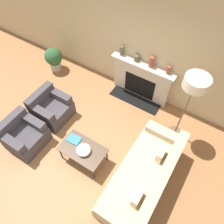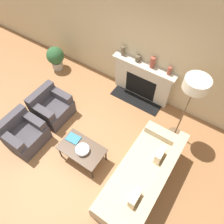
{
  "view_description": "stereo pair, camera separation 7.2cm",
  "coord_description": "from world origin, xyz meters",
  "px_view_note": "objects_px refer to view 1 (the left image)",
  "views": [
    {
      "loc": [
        1.7,
        -1.53,
        4.55
      ],
      "look_at": [
        0.08,
        1.04,
        0.45
      ],
      "focal_mm": 35.0,
      "sensor_mm": 36.0,
      "label": 1
    },
    {
      "loc": [
        1.76,
        -1.5,
        4.55
      ],
      "look_at": [
        0.08,
        1.04,
        0.45
      ],
      "focal_mm": 35.0,
      "sensor_mm": 36.0,
      "label": 2
    }
  ],
  "objects_px": {
    "armchair_near": "(24,135)",
    "potted_plant": "(54,58)",
    "floor_lamp": "(194,88)",
    "mantel_vase_right": "(168,70)",
    "fireplace": "(141,80)",
    "mantel_vase_center_left": "(137,58)",
    "couch": "(144,177)",
    "coffee_table": "(83,150)",
    "mantel_vase_left": "(122,51)",
    "armchair_far": "(51,108)",
    "mantel_vase_center_right": "(151,62)",
    "book": "(74,139)",
    "bowl": "(83,150)"
  },
  "relations": [
    {
      "from": "armchair_far",
      "to": "coffee_table",
      "type": "relative_size",
      "value": 0.84
    },
    {
      "from": "bowl",
      "to": "fireplace",
      "type": "bearing_deg",
      "value": 88.27
    },
    {
      "from": "book",
      "to": "potted_plant",
      "type": "distance_m",
      "value": 2.86
    },
    {
      "from": "book",
      "to": "mantel_vase_right",
      "type": "bearing_deg",
      "value": 62.04
    },
    {
      "from": "armchair_near",
      "to": "floor_lamp",
      "type": "distance_m",
      "value": 3.75
    },
    {
      "from": "mantel_vase_right",
      "to": "armchair_far",
      "type": "bearing_deg",
      "value": -138.84
    },
    {
      "from": "fireplace",
      "to": "potted_plant",
      "type": "height_order",
      "value": "fireplace"
    },
    {
      "from": "coffee_table",
      "to": "couch",
      "type": "bearing_deg",
      "value": 9.03
    },
    {
      "from": "armchair_far",
      "to": "book",
      "type": "bearing_deg",
      "value": -112.11
    },
    {
      "from": "armchair_near",
      "to": "potted_plant",
      "type": "xyz_separation_m",
      "value": [
        -1.1,
        2.29,
        0.11
      ]
    },
    {
      "from": "book",
      "to": "potted_plant",
      "type": "bearing_deg",
      "value": 136.14
    },
    {
      "from": "potted_plant",
      "to": "fireplace",
      "type": "bearing_deg",
      "value": 9.8
    },
    {
      "from": "floor_lamp",
      "to": "couch",
      "type": "bearing_deg",
      "value": -93.63
    },
    {
      "from": "coffee_table",
      "to": "mantel_vase_right",
      "type": "relative_size",
      "value": 4.81
    },
    {
      "from": "armchair_far",
      "to": "mantel_vase_left",
      "type": "distance_m",
      "value": 2.24
    },
    {
      "from": "book",
      "to": "mantel_vase_center_left",
      "type": "xyz_separation_m",
      "value": [
        0.2,
        2.3,
        0.67
      ]
    },
    {
      "from": "coffee_table",
      "to": "mantel_vase_center_left",
      "type": "xyz_separation_m",
      "value": [
        -0.09,
        2.38,
        0.72
      ]
    },
    {
      "from": "floor_lamp",
      "to": "mantel_vase_right",
      "type": "relative_size",
      "value": 9.34
    },
    {
      "from": "armchair_near",
      "to": "bowl",
      "type": "height_order",
      "value": "armchair_near"
    },
    {
      "from": "fireplace",
      "to": "couch",
      "type": "xyz_separation_m",
      "value": [
        1.22,
        -2.16,
        -0.21
      ]
    },
    {
      "from": "mantel_vase_left",
      "to": "mantel_vase_right",
      "type": "distance_m",
      "value": 1.24
    },
    {
      "from": "couch",
      "to": "book",
      "type": "xyz_separation_m",
      "value": [
        -1.64,
        -0.13,
        0.16
      ]
    },
    {
      "from": "book",
      "to": "mantel_vase_right",
      "type": "relative_size",
      "value": 1.52
    },
    {
      "from": "couch",
      "to": "mantel_vase_center_left",
      "type": "distance_m",
      "value": 2.73
    },
    {
      "from": "mantel_vase_center_right",
      "to": "mantel_vase_right",
      "type": "relative_size",
      "value": 1.37
    },
    {
      "from": "coffee_table",
      "to": "floor_lamp",
      "type": "xyz_separation_m",
      "value": [
        1.44,
        1.7,
        1.18
      ]
    },
    {
      "from": "couch",
      "to": "mantel_vase_center_right",
      "type": "bearing_deg",
      "value": -154.18
    },
    {
      "from": "armchair_far",
      "to": "floor_lamp",
      "type": "distance_m",
      "value": 3.33
    },
    {
      "from": "couch",
      "to": "bowl",
      "type": "bearing_deg",
      "value": -79.44
    },
    {
      "from": "mantel_vase_center_left",
      "to": "mantel_vase_right",
      "type": "xyz_separation_m",
      "value": [
        0.82,
        0.0,
        0.02
      ]
    },
    {
      "from": "couch",
      "to": "potted_plant",
      "type": "xyz_separation_m",
      "value": [
        -3.84,
        1.7,
        0.1
      ]
    },
    {
      "from": "bowl",
      "to": "book",
      "type": "height_order",
      "value": "bowl"
    },
    {
      "from": "floor_lamp",
      "to": "mantel_vase_left",
      "type": "distance_m",
      "value": 2.11
    },
    {
      "from": "mantel_vase_center_left",
      "to": "potted_plant",
      "type": "distance_m",
      "value": 2.55
    },
    {
      "from": "fireplace",
      "to": "armchair_far",
      "type": "distance_m",
      "value": 2.39
    },
    {
      "from": "bowl",
      "to": "mantel_vase_center_left",
      "type": "relative_size",
      "value": 1.93
    },
    {
      "from": "floor_lamp",
      "to": "mantel_vase_center_right",
      "type": "bearing_deg",
      "value": 149.24
    },
    {
      "from": "couch",
      "to": "floor_lamp",
      "type": "relative_size",
      "value": 1.18
    },
    {
      "from": "mantel_vase_center_left",
      "to": "coffee_table",
      "type": "bearing_deg",
      "value": -87.82
    },
    {
      "from": "potted_plant",
      "to": "couch",
      "type": "bearing_deg",
      "value": -23.95
    },
    {
      "from": "mantel_vase_center_left",
      "to": "mantel_vase_center_right",
      "type": "relative_size",
      "value": 0.56
    },
    {
      "from": "bowl",
      "to": "mantel_vase_right",
      "type": "height_order",
      "value": "mantel_vase_right"
    },
    {
      "from": "bowl",
      "to": "book",
      "type": "bearing_deg",
      "value": 161.83
    },
    {
      "from": "armchair_far",
      "to": "book",
      "type": "xyz_separation_m",
      "value": [
        1.1,
        -0.45,
        0.17
      ]
    },
    {
      "from": "coffee_table",
      "to": "mantel_vase_left",
      "type": "bearing_deg",
      "value": 102.04
    },
    {
      "from": "mantel_vase_left",
      "to": "fireplace",
      "type": "bearing_deg",
      "value": -1.37
    },
    {
      "from": "couch",
      "to": "armchair_near",
      "type": "distance_m",
      "value": 2.8
    },
    {
      "from": "armchair_near",
      "to": "mantel_vase_center_right",
      "type": "xyz_separation_m",
      "value": [
        1.69,
        2.76,
        0.9
      ]
    },
    {
      "from": "book",
      "to": "mantel_vase_center_left",
      "type": "height_order",
      "value": "mantel_vase_center_left"
    },
    {
      "from": "fireplace",
      "to": "floor_lamp",
      "type": "distance_m",
      "value": 1.83
    }
  ]
}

